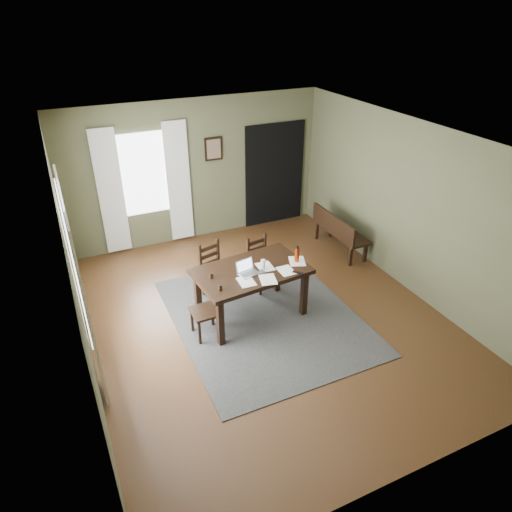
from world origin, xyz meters
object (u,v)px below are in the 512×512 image
chair_back_right (261,264)px  bench (338,229)px  water_bottle (297,254)px  chair_end (208,309)px  dining_table (251,275)px  laptop (247,270)px  chair_back_left (215,271)px

chair_back_right → bench: chair_back_right is taller
chair_back_right → water_bottle: bearing=-82.3°
chair_end → chair_back_right: (1.19, 0.81, 0.00)m
dining_table → chair_back_right: 0.85m
dining_table → laptop: laptop is taller
chair_end → bench: 3.32m
chair_back_left → chair_end: bearing=-130.8°
dining_table → bench: bearing=21.5°
bench → chair_back_left: bearing=99.4°
chair_back_right → bench: bearing=5.6°
chair_end → laptop: laptop is taller
chair_end → laptop: 0.77m
dining_table → chair_back_right: (0.47, 0.66, -0.28)m
chair_end → laptop: size_ratio=2.75×
chair_back_right → water_bottle: 0.91m
bench → laptop: size_ratio=4.17×
laptop → water_bottle: 0.80m
chair_back_right → water_bottle: water_bottle is taller
chair_back_left → chair_back_right: 0.78m
laptop → chair_back_left: bearing=92.8°
dining_table → chair_back_left: 0.85m
laptop → chair_end: bearing=176.9°
chair_end → bench: size_ratio=0.66×
chair_back_right → bench: (1.85, 0.53, 0.01)m
dining_table → water_bottle: (0.71, -0.08, 0.22)m
chair_back_left → chair_back_right: bearing=-22.3°
chair_end → water_bottle: 1.52m
chair_back_right → laptop: laptop is taller
chair_end → chair_back_left: size_ratio=0.97×
chair_back_left → chair_back_right: size_ratio=1.03×
chair_end → bench: chair_end is taller
chair_end → water_bottle: size_ratio=3.47×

